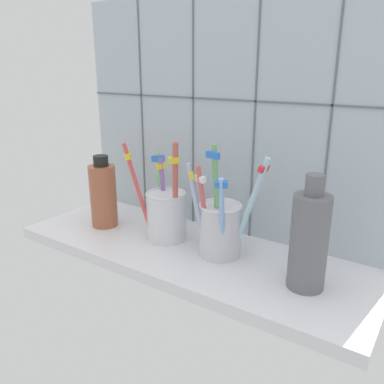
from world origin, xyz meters
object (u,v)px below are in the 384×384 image
at_px(toothbrush_cup_left, 166,213).
at_px(ceramic_vase, 309,240).
at_px(soap_bottle, 103,194).
at_px(toothbrush_cup_right, 220,226).

xyz_separation_m(toothbrush_cup_left, ceramic_vase, (0.27, -0.02, 0.02)).
bearing_deg(soap_bottle, ceramic_vase, -0.17).
xyz_separation_m(toothbrush_cup_left, soap_bottle, (-0.14, -0.02, 0.01)).
bearing_deg(toothbrush_cup_left, toothbrush_cup_right, -0.90).
bearing_deg(toothbrush_cup_left, soap_bottle, -172.78).
distance_m(toothbrush_cup_left, toothbrush_cup_right, 0.12).
height_order(toothbrush_cup_left, toothbrush_cup_right, toothbrush_cup_right).
height_order(toothbrush_cup_left, soap_bottle, toothbrush_cup_left).
distance_m(toothbrush_cup_right, soap_bottle, 0.26).
bearing_deg(toothbrush_cup_right, soap_bottle, -176.41).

